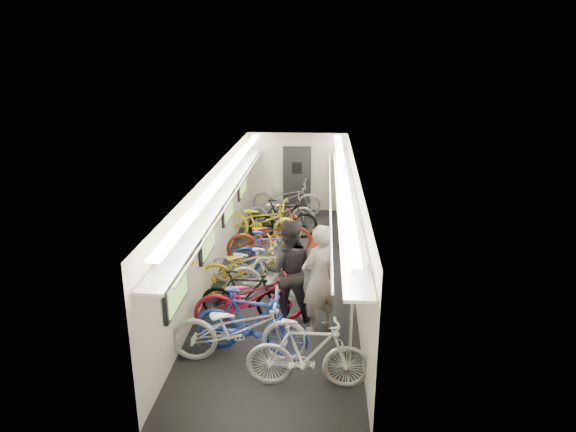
# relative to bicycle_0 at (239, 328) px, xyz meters

# --- Properties ---
(train_car_shell) EXTENTS (10.00, 10.00, 10.00)m
(train_car_shell) POSITION_rel_bicycle_0_xyz_m (0.10, 3.97, 1.08)
(train_car_shell) COLOR black
(train_car_shell) RESTS_ON ground
(bicycle_0) EXTENTS (2.21, 0.85, 1.15)m
(bicycle_0) POSITION_rel_bicycle_0_xyz_m (0.00, 0.00, 0.00)
(bicycle_0) COLOR silver
(bicycle_0) RESTS_ON ground
(bicycle_1) EXTENTS (1.99, 0.92, 1.15)m
(bicycle_1) POSITION_rel_bicycle_0_xyz_m (0.16, 0.19, 0.00)
(bicycle_1) COLOR #1B37A3
(bicycle_1) RESTS_ON ground
(bicycle_2) EXTENTS (2.19, 1.34, 1.09)m
(bicycle_2) POSITION_rel_bicycle_0_xyz_m (0.03, 1.14, -0.03)
(bicycle_2) COLOR maroon
(bicycle_2) RESTS_ON ground
(bicycle_3) EXTENTS (1.68, 0.54, 1.00)m
(bicycle_3) POSITION_rel_bicycle_0_xyz_m (-0.10, 1.28, -0.07)
(bicycle_3) COLOR black
(bicycle_3) RESTS_ON ground
(bicycle_4) EXTENTS (2.19, 1.43, 1.09)m
(bicycle_4) POSITION_rel_bicycle_0_xyz_m (-0.26, 2.51, -0.03)
(bicycle_4) COLOR #BF9C12
(bicycle_4) RESTS_ON ground
(bicycle_5) EXTENTS (1.88, 0.62, 1.11)m
(bicycle_5) POSITION_rel_bicycle_0_xyz_m (0.32, 2.11, -0.02)
(bicycle_5) COLOR silver
(bicycle_5) RESTS_ON ground
(bicycle_6) EXTENTS (1.84, 0.83, 0.93)m
(bicycle_6) POSITION_rel_bicycle_0_xyz_m (-0.22, 2.82, -0.11)
(bicycle_6) COLOR #A2A3A7
(bicycle_6) RESTS_ON ground
(bicycle_7) EXTENTS (1.77, 0.73, 1.03)m
(bicycle_7) POSITION_rel_bicycle_0_xyz_m (0.12, 3.33, -0.06)
(bicycle_7) COLOR navy
(bicycle_7) RESTS_ON ground
(bicycle_8) EXTENTS (2.22, 1.47, 1.10)m
(bicycle_8) POSITION_rel_bicycle_0_xyz_m (0.03, 4.28, -0.02)
(bicycle_8) COLOR maroon
(bicycle_8) RESTS_ON ground
(bicycle_9) EXTENTS (1.89, 0.80, 1.10)m
(bicycle_9) POSITION_rel_bicycle_0_xyz_m (0.24, 5.62, -0.02)
(bicycle_9) COLOR black
(bicycle_9) RESTS_ON ground
(bicycle_10) EXTENTS (2.31, 1.32, 1.15)m
(bicycle_10) POSITION_rel_bicycle_0_xyz_m (-0.31, 5.36, 0.00)
(bicycle_10) COLOR yellow
(bicycle_10) RESTS_ON ground
(bicycle_11) EXTENTS (1.83, 0.52, 1.10)m
(bicycle_11) POSITION_rel_bicycle_0_xyz_m (1.10, -0.60, -0.02)
(bicycle_11) COLOR silver
(bicycle_11) RESTS_ON ground
(bicycle_12) EXTENTS (1.95, 0.76, 1.01)m
(bicycle_12) POSITION_rel_bicycle_0_xyz_m (0.09, 6.39, -0.07)
(bicycle_12) COLOR slate
(bicycle_12) RESTS_ON ground
(bicycle_14) EXTENTS (2.11, 0.84, 1.09)m
(bicycle_14) POSITION_rel_bicycle_0_xyz_m (0.17, 7.66, -0.03)
(bicycle_14) COLOR slate
(bicycle_14) RESTS_ON ground
(passenger_near) EXTENTS (0.86, 0.83, 1.98)m
(passenger_near) POSITION_rel_bicycle_0_xyz_m (1.24, 1.03, 0.41)
(passenger_near) COLOR slate
(passenger_near) RESTS_ON ground
(passenger_mid) EXTENTS (0.94, 0.74, 1.91)m
(passenger_mid) POSITION_rel_bicycle_0_xyz_m (0.68, 1.45, 0.38)
(passenger_mid) COLOR black
(passenger_mid) RESTS_ON ground
(backpack) EXTENTS (0.27, 0.15, 0.38)m
(backpack) POSITION_rel_bicycle_0_xyz_m (1.22, 2.15, 0.71)
(backpack) COLOR red
(backpack) RESTS_ON passenger_near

